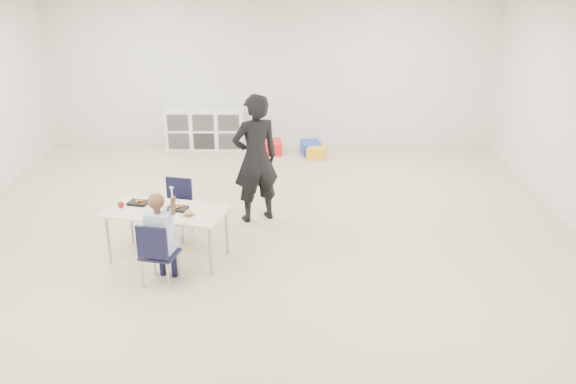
{
  "coord_description": "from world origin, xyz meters",
  "views": [
    {
      "loc": [
        0.4,
        -6.36,
        3.3
      ],
      "look_at": [
        0.34,
        -0.1,
        0.85
      ],
      "focal_mm": 38.0,
      "sensor_mm": 36.0,
      "label": 1
    }
  ],
  "objects_px": {
    "chair_near": "(160,253)",
    "child": "(158,234)",
    "cubby_shelf": "(205,129)",
    "table": "(168,234)",
    "adult": "(256,159)"
  },
  "relations": [
    {
      "from": "chair_near",
      "to": "child",
      "type": "relative_size",
      "value": 0.63
    },
    {
      "from": "cubby_shelf",
      "to": "chair_near",
      "type": "bearing_deg",
      "value": -87.75
    },
    {
      "from": "child",
      "to": "adult",
      "type": "relative_size",
      "value": 0.68
    },
    {
      "from": "child",
      "to": "adult",
      "type": "height_order",
      "value": "adult"
    },
    {
      "from": "table",
      "to": "child",
      "type": "xyz_separation_m",
      "value": [
        0.02,
        -0.57,
        0.27
      ]
    },
    {
      "from": "cubby_shelf",
      "to": "table",
      "type": "bearing_deg",
      "value": -87.74
    },
    {
      "from": "table",
      "to": "child",
      "type": "relative_size",
      "value": 1.25
    },
    {
      "from": "chair_near",
      "to": "cubby_shelf",
      "type": "xyz_separation_m",
      "value": [
        -0.19,
        4.91,
        -0.02
      ]
    },
    {
      "from": "adult",
      "to": "cubby_shelf",
      "type": "bearing_deg",
      "value": -96.08
    },
    {
      "from": "chair_near",
      "to": "child",
      "type": "height_order",
      "value": "child"
    },
    {
      "from": "table",
      "to": "cubby_shelf",
      "type": "relative_size",
      "value": 1.04
    },
    {
      "from": "table",
      "to": "child",
      "type": "distance_m",
      "value": 0.63
    },
    {
      "from": "child",
      "to": "cubby_shelf",
      "type": "xyz_separation_m",
      "value": [
        -0.19,
        4.91,
        -0.23
      ]
    },
    {
      "from": "chair_near",
      "to": "child",
      "type": "distance_m",
      "value": 0.21
    },
    {
      "from": "chair_near",
      "to": "adult",
      "type": "relative_size",
      "value": 0.43
    }
  ]
}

